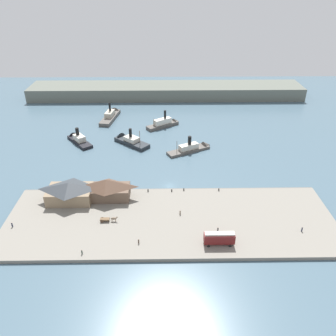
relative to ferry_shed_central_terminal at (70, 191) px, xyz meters
The scene contains 23 objects.
ground_plane 37.67m from the ferry_shed_central_terminal, 16.09° to the left, with size 320.00×320.00×0.00m, color #476070.
quay_promenade 37.97m from the ferry_shed_central_terminal, 17.98° to the right, with size 110.00×36.00×1.20m, color gray.
seawall_edge 36.78m from the ferry_shed_central_terminal, 10.66° to the left, with size 110.00×0.80×1.00m, color #666159.
ferry_shed_central_terminal is the anchor object (origin of this frame).
ferry_shed_west_terminal 13.22m from the ferry_shed_central_terminal, ahead, with size 16.52×8.27×7.78m.
street_tram 55.66m from the ferry_shed_central_terminal, 25.33° to the right, with size 9.26×2.67×4.46m.
horse_cart 19.80m from the ferry_shed_central_terminal, 39.05° to the right, with size 5.89×1.45×1.87m.
pedestrian_near_east_shed 29.05m from the ferry_shed_central_terminal, 70.55° to the right, with size 0.40×0.40×1.62m.
pedestrian_by_tram 21.56m from the ferry_shed_central_terminal, 136.58° to the right, with size 0.44×0.44×1.79m.
pedestrian_walking_west 34.80m from the ferry_shed_central_terminal, 41.54° to the right, with size 0.41×0.41×1.67m.
pedestrian_standing_center 54.00m from the ferry_shed_central_terminal, 19.37° to the right, with size 0.40×0.40×1.62m.
pedestrian_near_west_shed 79.84m from the ferry_shed_central_terminal, 13.24° to the right, with size 0.42×0.42×1.71m.
pedestrian_near_cart 40.39m from the ferry_shed_central_terminal, 13.05° to the right, with size 0.43×0.43×1.75m.
mooring_post_west 37.19m from the ferry_shed_central_terminal, ahead, with size 0.44×0.44×0.90m, color black.
mooring_post_east 41.80m from the ferry_shed_central_terminal, ahead, with size 0.44×0.44×0.90m, color black.
mooring_post_center_west 28.42m from the ferry_shed_central_terminal, 10.07° to the left, with size 0.44×0.44×0.90m, color black.
mooring_post_center_east 54.90m from the ferry_shed_central_terminal, ahead, with size 0.44×0.44×0.90m, color black.
ferry_approaching_east 52.17m from the ferry_shed_central_terminal, 99.73° to the left, with size 15.77×18.26×9.12m.
ferry_moored_west 63.17m from the ferry_shed_central_terminal, 40.59° to the left, with size 22.45×14.74×9.25m.
ferry_mid_harbor 78.15m from the ferry_shed_central_terminal, 63.54° to the left, with size 19.13×14.66×10.24m.
ferry_departing_north 52.23m from the ferry_shed_central_terminal, 71.59° to the left, with size 19.27×17.92×10.50m.
ferry_approaching_west 83.11m from the ferry_shed_central_terminal, 87.36° to the left, with size 9.67×25.37×11.06m.
far_headland 125.59m from the ferry_shed_central_terminal, 73.40° to the left, with size 180.00×24.00×8.00m, color #60665B.
Camera 1 is at (-2.16, -110.00, 72.52)m, focal length 35.80 mm.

